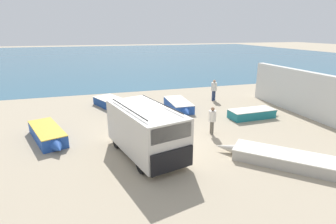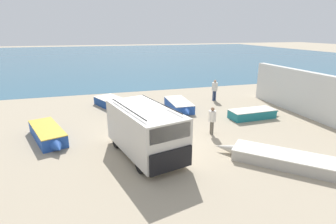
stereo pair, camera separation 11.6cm
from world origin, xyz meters
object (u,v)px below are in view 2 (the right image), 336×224
object	(u,v)px
parked_van	(145,130)
fishing_rowboat_0	(48,134)
fishing_rowboat_4	(282,159)
fishing_rowboat_3	(114,103)
fisherman_2	(215,88)
fisherman_1	(212,118)
fishing_rowboat_2	(179,105)
fishing_rowboat_1	(254,114)

from	to	relation	value
parked_van	fishing_rowboat_0	bearing A→B (deg)	-138.01
fishing_rowboat_4	fishing_rowboat_3	bearing A→B (deg)	-16.69
fisherman_2	fisherman_1	bearing A→B (deg)	-38.34
fishing_rowboat_4	fisherman_1	distance (m)	4.44
fishing_rowboat_3	fisherman_2	distance (m)	8.35
fishing_rowboat_3	fisherman_1	bearing A→B (deg)	-169.21
parked_van	fishing_rowboat_2	distance (m)	7.70
parked_van	fishing_rowboat_0	distance (m)	5.72
parked_van	fishing_rowboat_1	distance (m)	8.84
fishing_rowboat_2	fisherman_2	size ratio (longest dim) A/B	2.25
fisherman_1	fisherman_2	world-z (taller)	fisherman_2
parked_van	fishing_rowboat_3	bearing A→B (deg)	170.50
fishing_rowboat_4	parked_van	bearing A→B (deg)	18.50
fishing_rowboat_1	fishing_rowboat_2	world-z (taller)	fishing_rowboat_2
fishing_rowboat_0	fishing_rowboat_1	distance (m)	12.83
parked_van	fisherman_2	xyz separation A→B (m)	(7.62, 8.23, -0.20)
fishing_rowboat_4	fishing_rowboat_2	bearing A→B (deg)	-35.73
fishing_rowboat_4	fisherman_1	xyz separation A→B (m)	(-1.44, 4.14, 0.69)
fisherman_2	fishing_rowboat_4	bearing A→B (deg)	-21.71
parked_van	fishing_rowboat_3	size ratio (longest dim) A/B	1.00
fishing_rowboat_3	fishing_rowboat_4	world-z (taller)	fishing_rowboat_3
fishing_rowboat_2	fisherman_2	bearing A→B (deg)	115.79
fishing_rowboat_1	fishing_rowboat_3	distance (m)	10.28
fishing_rowboat_0	fishing_rowboat_3	bearing A→B (deg)	124.09
fishing_rowboat_1	fishing_rowboat_3	world-z (taller)	fishing_rowboat_3
parked_van	fishing_rowboat_1	xyz separation A→B (m)	(8.15, 3.30, -0.96)
parked_van	fisherman_1	size ratio (longest dim) A/B	3.19
fishing_rowboat_1	fisherman_1	xyz separation A→B (m)	(-4.00, -1.83, 0.66)
fishing_rowboat_1	fishing_rowboat_4	xyz separation A→B (m)	(-2.56, -5.98, -0.04)
fishing_rowboat_3	fishing_rowboat_2	bearing A→B (deg)	-136.89
fishing_rowboat_4	fisherman_2	world-z (taller)	fisherman_2
fishing_rowboat_3	fishing_rowboat_4	xyz separation A→B (m)	(6.28, -11.22, -0.05)
fishing_rowboat_0	fisherman_2	bearing A→B (deg)	93.05
fishing_rowboat_4	fishing_rowboat_1	bearing A→B (deg)	-69.09
fishing_rowboat_2	fishing_rowboat_4	xyz separation A→B (m)	(1.66, -9.23, -0.07)
fishing_rowboat_1	fishing_rowboat_2	distance (m)	5.32
fishing_rowboat_1	fisherman_1	size ratio (longest dim) A/B	2.36
parked_van	fishing_rowboat_3	world-z (taller)	parked_van
fishing_rowboat_3	fisherman_1	distance (m)	8.60
fishing_rowboat_0	fishing_rowboat_1	xyz separation A→B (m)	(12.83, 0.16, -0.04)
fishing_rowboat_0	fishing_rowboat_1	size ratio (longest dim) A/B	1.18
fishing_rowboat_4	fisherman_1	size ratio (longest dim) A/B	2.89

